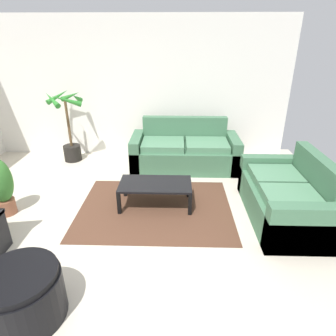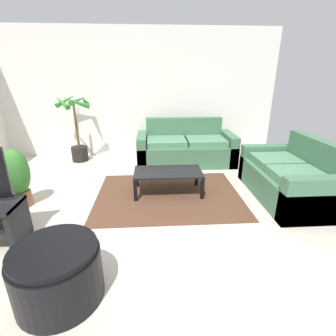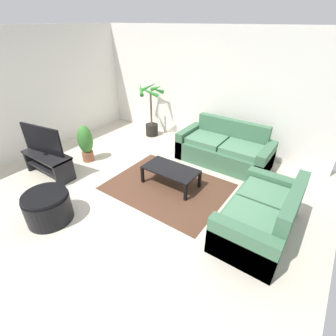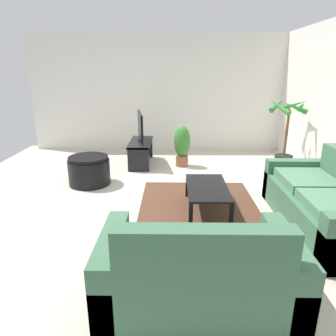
% 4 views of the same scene
% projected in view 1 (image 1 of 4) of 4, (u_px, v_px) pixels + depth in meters
% --- Properties ---
extents(ground_plane, '(6.60, 6.60, 0.00)m').
position_uv_depth(ground_plane, '(112.00, 241.00, 3.52)').
color(ground_plane, beige).
extents(wall_back, '(6.00, 0.06, 2.70)m').
position_uv_depth(wall_back, '(138.00, 89.00, 5.69)').
color(wall_back, silver).
rests_on(wall_back, ground).
extents(couch_main, '(1.98, 0.90, 0.90)m').
position_uv_depth(couch_main, '(185.00, 152.00, 5.45)').
color(couch_main, '#3F6B4C').
rests_on(couch_main, ground).
extents(couch_loveseat, '(0.90, 1.61, 0.90)m').
position_uv_depth(couch_loveseat, '(286.00, 198.00, 3.88)').
color(couch_loveseat, '#3F6B4C').
rests_on(couch_loveseat, ground).
extents(coffee_table, '(1.04, 0.55, 0.36)m').
position_uv_depth(coffee_table, '(155.00, 186.00, 4.16)').
color(coffee_table, black).
rests_on(coffee_table, ground).
extents(area_rug, '(2.20, 1.70, 0.01)m').
position_uv_depth(area_rug, '(155.00, 208.00, 4.20)').
color(area_rug, '#513323').
rests_on(area_rug, ground).
extents(potted_palm, '(0.75, 0.77, 1.40)m').
position_uv_depth(potted_palm, '(69.00, 132.00, 5.62)').
color(potted_palm, black).
rests_on(potted_palm, ground).
extents(potted_plant_small, '(0.33, 0.33, 0.84)m').
position_uv_depth(potted_plant_small, '(1.00, 185.00, 3.90)').
color(potted_plant_small, brown).
rests_on(potted_plant_small, ground).
extents(ottoman, '(0.70, 0.70, 0.49)m').
position_uv_depth(ottoman, '(22.00, 296.00, 2.47)').
color(ottoman, black).
rests_on(ottoman, ground).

